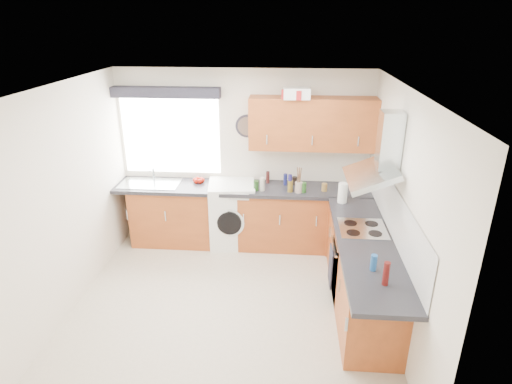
# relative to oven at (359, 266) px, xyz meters

# --- Properties ---
(ground_plane) EXTENTS (3.60, 3.60, 0.00)m
(ground_plane) POSITION_rel_oven_xyz_m (-1.50, -0.30, -0.42)
(ground_plane) COLOR beige
(ceiling) EXTENTS (3.60, 3.60, 0.02)m
(ceiling) POSITION_rel_oven_xyz_m (-1.50, -0.30, 2.08)
(ceiling) COLOR white
(ceiling) RESTS_ON wall_back
(wall_back) EXTENTS (3.60, 0.02, 2.50)m
(wall_back) POSITION_rel_oven_xyz_m (-1.50, 1.50, 0.82)
(wall_back) COLOR silver
(wall_back) RESTS_ON ground_plane
(wall_front) EXTENTS (3.60, 0.02, 2.50)m
(wall_front) POSITION_rel_oven_xyz_m (-1.50, -2.10, 0.82)
(wall_front) COLOR silver
(wall_front) RESTS_ON ground_plane
(wall_left) EXTENTS (0.02, 3.60, 2.50)m
(wall_left) POSITION_rel_oven_xyz_m (-3.30, -0.30, 0.82)
(wall_left) COLOR silver
(wall_left) RESTS_ON ground_plane
(wall_right) EXTENTS (0.02, 3.60, 2.50)m
(wall_right) POSITION_rel_oven_xyz_m (0.30, -0.30, 0.82)
(wall_right) COLOR silver
(wall_right) RESTS_ON ground_plane
(window) EXTENTS (1.40, 0.02, 1.10)m
(window) POSITION_rel_oven_xyz_m (-2.55, 1.49, 1.12)
(window) COLOR white
(window) RESTS_ON wall_back
(window_blind) EXTENTS (1.50, 0.18, 0.14)m
(window_blind) POSITION_rel_oven_xyz_m (-2.55, 1.40, 1.76)
(window_blind) COLOR #20202A
(window_blind) RESTS_ON wall_back
(splashback) EXTENTS (0.01, 3.00, 0.54)m
(splashback) POSITION_rel_oven_xyz_m (0.29, 0.00, 0.75)
(splashback) COLOR white
(splashback) RESTS_ON wall_right
(base_cab_back) EXTENTS (3.00, 0.58, 0.86)m
(base_cab_back) POSITION_rel_oven_xyz_m (-1.60, 1.21, 0.01)
(base_cab_back) COLOR brown
(base_cab_back) RESTS_ON ground_plane
(base_cab_corner) EXTENTS (0.60, 0.60, 0.86)m
(base_cab_corner) POSITION_rel_oven_xyz_m (0.00, 1.20, 0.01)
(base_cab_corner) COLOR brown
(base_cab_corner) RESTS_ON ground_plane
(base_cab_right) EXTENTS (0.58, 2.10, 0.86)m
(base_cab_right) POSITION_rel_oven_xyz_m (0.01, -0.15, 0.01)
(base_cab_right) COLOR brown
(base_cab_right) RESTS_ON ground_plane
(worktop_back) EXTENTS (3.60, 0.62, 0.05)m
(worktop_back) POSITION_rel_oven_xyz_m (-1.50, 1.20, 0.46)
(worktop_back) COLOR black
(worktop_back) RESTS_ON base_cab_back
(worktop_right) EXTENTS (0.62, 2.42, 0.05)m
(worktop_right) POSITION_rel_oven_xyz_m (0.00, -0.30, 0.46)
(worktop_right) COLOR black
(worktop_right) RESTS_ON base_cab_right
(sink) EXTENTS (0.84, 0.46, 0.10)m
(sink) POSITION_rel_oven_xyz_m (-2.83, 1.20, 0.52)
(sink) COLOR silver
(sink) RESTS_ON worktop_back
(oven) EXTENTS (0.56, 0.58, 0.85)m
(oven) POSITION_rel_oven_xyz_m (0.00, 0.00, 0.00)
(oven) COLOR black
(oven) RESTS_ON ground_plane
(hob_plate) EXTENTS (0.52, 0.52, 0.01)m
(hob_plate) POSITION_rel_oven_xyz_m (0.00, 0.00, 0.49)
(hob_plate) COLOR silver
(hob_plate) RESTS_ON worktop_right
(extractor_hood) EXTENTS (0.52, 0.78, 0.66)m
(extractor_hood) POSITION_rel_oven_xyz_m (0.10, -0.00, 1.34)
(extractor_hood) COLOR silver
(extractor_hood) RESTS_ON wall_right
(upper_cabinets) EXTENTS (1.70, 0.35, 0.70)m
(upper_cabinets) POSITION_rel_oven_xyz_m (-0.55, 1.32, 1.38)
(upper_cabinets) COLOR brown
(upper_cabinets) RESTS_ON wall_back
(washing_machine) EXTENTS (0.72, 0.70, 0.95)m
(washing_machine) POSITION_rel_oven_xyz_m (-1.65, 1.22, 0.05)
(washing_machine) COLOR white
(washing_machine) RESTS_ON ground_plane
(wall_clock) EXTENTS (0.33, 0.04, 0.33)m
(wall_clock) POSITION_rel_oven_xyz_m (-1.45, 1.48, 1.28)
(wall_clock) COLOR #20202A
(wall_clock) RESTS_ON wall_back
(casserole) EXTENTS (0.35, 0.26, 0.14)m
(casserole) POSITION_rel_oven_xyz_m (-0.78, 1.22, 1.80)
(casserole) COLOR white
(casserole) RESTS_ON upper_cabinets
(storage_box) EXTENTS (0.31, 0.28, 0.12)m
(storage_box) POSITION_rel_oven_xyz_m (-0.82, 1.22, 1.78)
(storage_box) COLOR #AB1B1B
(storage_box) RESTS_ON upper_cabinets
(utensil_pot) EXTENTS (0.12, 0.12, 0.15)m
(utensil_pot) POSITION_rel_oven_xyz_m (-0.71, 1.05, 0.56)
(utensil_pot) COLOR gray
(utensil_pot) RESTS_ON worktop_back
(kitchen_roll) EXTENTS (0.14, 0.14, 0.26)m
(kitchen_roll) POSITION_rel_oven_xyz_m (-0.15, 0.75, 0.62)
(kitchen_roll) COLOR white
(kitchen_roll) RESTS_ON worktop_right
(tomato_cluster) EXTENTS (0.17, 0.17, 0.07)m
(tomato_cluster) POSITION_rel_oven_xyz_m (-2.14, 1.32, 0.52)
(tomato_cluster) COLOR #A00F03
(tomato_cluster) RESTS_ON worktop_back
(jar_0) EXTENTS (0.07, 0.07, 0.14)m
(jar_0) POSITION_rel_oven_xyz_m (-1.29, 1.07, 0.56)
(jar_0) COLOR #1A3A14
(jar_0) RESTS_ON worktop_back
(jar_1) EXTENTS (0.07, 0.07, 0.14)m
(jar_1) POSITION_rel_oven_xyz_m (-0.64, 1.05, 0.56)
(jar_1) COLOR #27571F
(jar_1) RESTS_ON worktop_back
(jar_2) EXTENTS (0.05, 0.05, 0.17)m
(jar_2) POSITION_rel_oven_xyz_m (-1.14, 1.37, 0.57)
(jar_2) COLOR #3D1816
(jar_2) RESTS_ON worktop_back
(jar_3) EXTENTS (0.07, 0.07, 0.12)m
(jar_3) POSITION_rel_oven_xyz_m (-0.76, 1.33, 0.54)
(jar_3) COLOR black
(jar_3) RESTS_ON worktop_back
(jar_4) EXTENTS (0.07, 0.07, 0.16)m
(jar_4) POSITION_rel_oven_xyz_m (-0.82, 1.06, 0.57)
(jar_4) COLOR brown
(jar_4) RESTS_ON worktop_back
(jar_5) EXTENTS (0.07, 0.07, 0.19)m
(jar_5) POSITION_rel_oven_xyz_m (-1.20, 1.07, 0.58)
(jar_5) COLOR #B7B09C
(jar_5) RESTS_ON worktop_back
(jar_6) EXTENTS (0.08, 0.08, 0.11)m
(jar_6) POSITION_rel_oven_xyz_m (-0.35, 1.12, 0.54)
(jar_6) COLOR brown
(jar_6) RESTS_ON worktop_back
(jar_7) EXTENTS (0.05, 0.05, 0.17)m
(jar_7) POSITION_rel_oven_xyz_m (-0.89, 1.31, 0.57)
(jar_7) COLOR #181C52
(jar_7) RESTS_ON worktop_back
(jar_8) EXTENTS (0.05, 0.05, 0.25)m
(jar_8) POSITION_rel_oven_xyz_m (-0.83, 1.06, 0.61)
(jar_8) COLOR #1B1852
(jar_8) RESTS_ON worktop_back
(bottle_0) EXTENTS (0.06, 0.06, 0.16)m
(bottle_0) POSITION_rel_oven_xyz_m (-0.03, -0.84, 0.57)
(bottle_0) COLOR #1D4E8E
(bottle_0) RESTS_ON worktop_right
(bottle_1) EXTENTS (0.06, 0.06, 0.23)m
(bottle_1) POSITION_rel_oven_xyz_m (0.03, -1.07, 0.60)
(bottle_1) COLOR #511211
(bottle_1) RESTS_ON worktop_right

